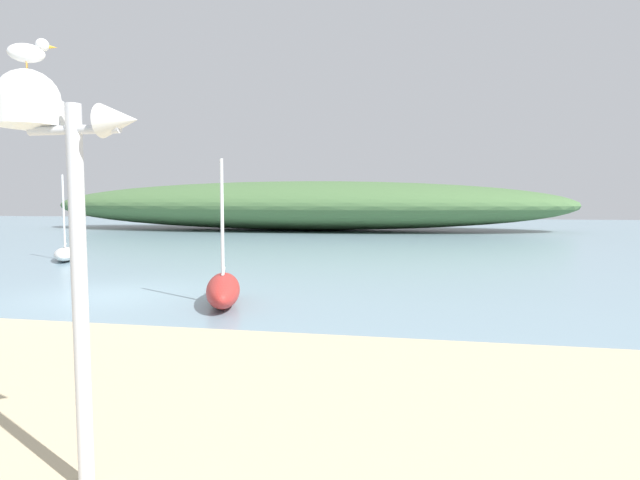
{
  "coord_description": "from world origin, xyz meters",
  "views": [
    {
      "loc": [
        7.89,
        -11.84,
        2.47
      ],
      "look_at": [
        4.51,
        6.08,
        1.06
      ],
      "focal_mm": 28.4,
      "sensor_mm": 36.0,
      "label": 1
    }
  ],
  "objects_px": {
    "seagull_on_radar": "(29,51)",
    "sailboat_outer_mooring": "(223,289)",
    "sailboat_far_right": "(65,253)",
    "mast_structure": "(48,146)"
  },
  "relations": [
    {
      "from": "sailboat_far_right",
      "to": "sailboat_outer_mooring",
      "type": "distance_m",
      "value": 12.32
    },
    {
      "from": "mast_structure",
      "to": "sailboat_outer_mooring",
      "type": "bearing_deg",
      "value": 102.23
    },
    {
      "from": "seagull_on_radar",
      "to": "sailboat_outer_mooring",
      "type": "relative_size",
      "value": 0.09
    },
    {
      "from": "mast_structure",
      "to": "sailboat_outer_mooring",
      "type": "height_order",
      "value": "mast_structure"
    },
    {
      "from": "mast_structure",
      "to": "sailboat_far_right",
      "type": "xyz_separation_m",
      "value": [
        -11.55,
        15.16,
        -2.6
      ]
    },
    {
      "from": "sailboat_outer_mooring",
      "to": "seagull_on_radar",
      "type": "bearing_deg",
      "value": -78.72
    },
    {
      "from": "sailboat_far_right",
      "to": "sailboat_outer_mooring",
      "type": "relative_size",
      "value": 1.03
    },
    {
      "from": "seagull_on_radar",
      "to": "sailboat_outer_mooring",
      "type": "xyz_separation_m",
      "value": [
        -1.55,
        7.76,
        -3.22
      ]
    },
    {
      "from": "sailboat_outer_mooring",
      "to": "mast_structure",
      "type": "bearing_deg",
      "value": -77.77
    },
    {
      "from": "sailboat_far_right",
      "to": "sailboat_outer_mooring",
      "type": "xyz_separation_m",
      "value": [
        9.86,
        -7.39,
        0.1
      ]
    }
  ]
}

